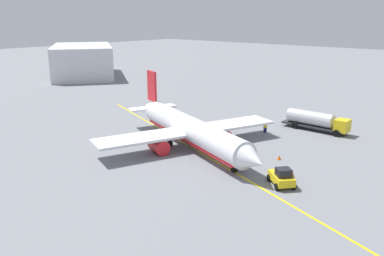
# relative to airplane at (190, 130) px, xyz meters

# --- Properties ---
(ground_plane) EXTENTS (400.00, 400.00, 0.00)m
(ground_plane) POSITION_rel_airplane_xyz_m (0.49, -0.18, -2.59)
(ground_plane) COLOR slate
(airplane) EXTENTS (32.77, 28.04, 9.52)m
(airplane) POSITION_rel_airplane_xyz_m (0.00, 0.00, 0.00)
(airplane) COLOR white
(airplane) RESTS_ON ground
(fuel_tanker) EXTENTS (11.19, 2.87, 3.15)m
(fuel_tanker) POSITION_rel_airplane_xyz_m (10.05, 20.36, -0.86)
(fuel_tanker) COLOR #2D2D33
(fuel_tanker) RESTS_ON ground
(pushback_tug) EXTENTS (4.08, 3.95, 2.20)m
(pushback_tug) POSITION_rel_airplane_xyz_m (17.00, -3.57, -1.58)
(pushback_tug) COLOR yellow
(pushback_tug) RESTS_ON ground
(refueling_worker) EXTENTS (0.54, 0.62, 1.71)m
(refueling_worker) POSITION_rel_airplane_xyz_m (4.36, 13.72, -1.77)
(refueling_worker) COLOR navy
(refueling_worker) RESTS_ON ground
(safety_cone_nose) EXTENTS (0.56, 0.56, 0.63)m
(safety_cone_nose) POSITION_rel_airplane_xyz_m (12.59, 3.74, -2.28)
(safety_cone_nose) COLOR #F2590F
(safety_cone_nose) RESTS_ON ground
(safety_cone_wingtip) EXTENTS (0.57, 0.57, 0.63)m
(safety_cone_wingtip) POSITION_rel_airplane_xyz_m (16.76, -0.49, -2.27)
(safety_cone_wingtip) COLOR #F2590F
(safety_cone_wingtip) RESTS_ON ground
(distant_hangar) EXTENTS (35.44, 31.98, 9.64)m
(distant_hangar) POSITION_rel_airplane_xyz_m (-72.94, 30.97, 2.23)
(distant_hangar) COLOR silver
(distant_hangar) RESTS_ON ground
(taxi_line_marking) EXTENTS (63.51, 23.30, 0.01)m
(taxi_line_marking) POSITION_rel_airplane_xyz_m (0.49, -0.18, -2.58)
(taxi_line_marking) COLOR yellow
(taxi_line_marking) RESTS_ON ground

